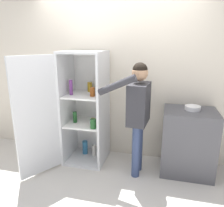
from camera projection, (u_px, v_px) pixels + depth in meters
name	position (u px, v px, depth m)	size (l,w,h in m)	color
ground_plane	(99.00, 186.00, 2.88)	(12.00, 12.00, 0.00)	beige
wall_back	(116.00, 78.00, 3.45)	(7.00, 0.06, 2.55)	beige
refrigerator	(77.00, 110.00, 3.28)	(0.98, 1.13, 1.71)	silver
person	(138.00, 107.00, 2.91)	(0.64, 0.57, 1.58)	#384770
counter	(188.00, 142.00, 3.09)	(0.71, 0.57, 0.93)	#4C4C51
bowl	(193.00, 108.00, 2.99)	(0.21, 0.21, 0.06)	white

